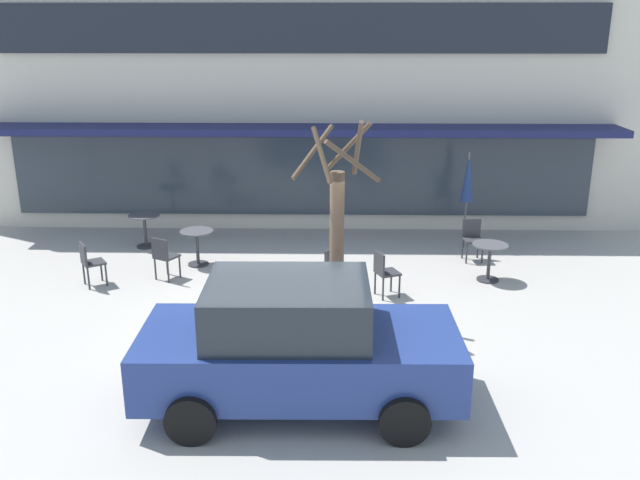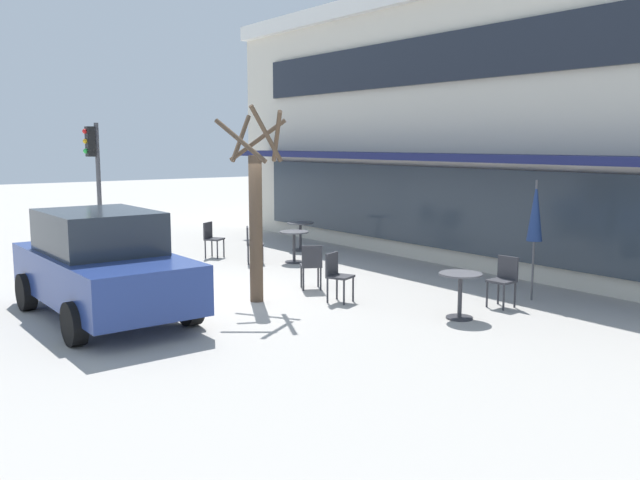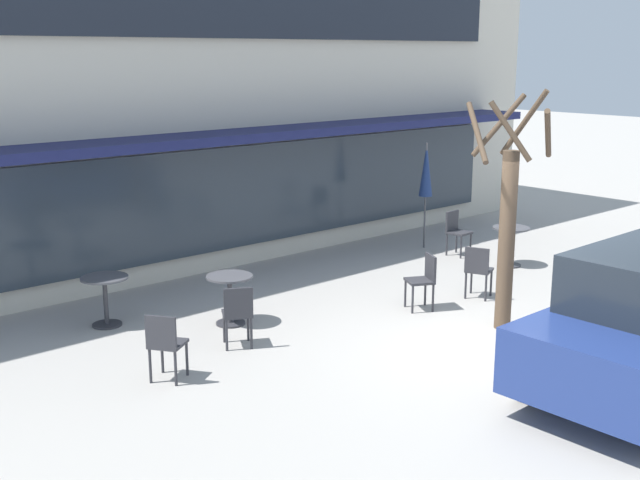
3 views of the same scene
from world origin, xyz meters
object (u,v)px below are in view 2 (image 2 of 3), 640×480
at_px(cafe_chair_1, 252,242).
at_px(traffic_light_pole, 94,164).
at_px(cafe_table_streetside, 300,232).
at_px(cafe_chair_4, 212,237).
at_px(cafe_table_by_tree, 294,241).
at_px(parked_sedan, 102,265).
at_px(cafe_table_near_wall, 460,288).
at_px(cafe_chair_0, 311,263).
at_px(cafe_chair_3, 337,273).
at_px(cafe_chair_2, 504,277).
at_px(street_tree, 256,212).
at_px(patio_umbrella_green_folded, 535,212).

relative_size(cafe_chair_1, traffic_light_pole, 0.26).
bearing_deg(cafe_chair_1, cafe_table_streetside, 114.51).
relative_size(cafe_chair_1, cafe_chair_4, 1.00).
xyz_separation_m(cafe_table_by_tree, parked_sedan, (2.40, -5.44, 0.36)).
relative_size(cafe_table_near_wall, traffic_light_pole, 0.22).
xyz_separation_m(cafe_chair_0, cafe_chair_3, (1.09, -0.22, 0.00)).
relative_size(cafe_table_streetside, cafe_table_by_tree, 1.00).
relative_size(cafe_chair_2, street_tree, 0.25).
relative_size(cafe_table_streetside, cafe_chair_1, 0.85).
bearing_deg(cafe_chair_0, cafe_table_streetside, 147.76).
xyz_separation_m(cafe_chair_2, traffic_light_pole, (-10.93, -3.52, 1.77)).
height_order(patio_umbrella_green_folded, parked_sedan, patio_umbrella_green_folded).
bearing_deg(cafe_table_near_wall, cafe_table_by_tree, 172.53).
relative_size(cafe_table_by_tree, cafe_chair_2, 0.85).
height_order(cafe_table_streetside, cafe_chair_2, cafe_chair_2).
bearing_deg(cafe_chair_4, cafe_table_near_wall, 3.37).
relative_size(cafe_table_near_wall, cafe_chair_4, 0.85).
distance_m(cafe_table_near_wall, traffic_light_pole, 11.41).
relative_size(cafe_chair_1, parked_sedan, 0.21).
distance_m(cafe_table_near_wall, cafe_chair_0, 3.31).
bearing_deg(cafe_chair_2, traffic_light_pole, -162.15).
distance_m(cafe_table_streetside, street_tree, 6.02).
bearing_deg(traffic_light_pole, street_tree, 1.80).
bearing_deg(cafe_chair_2, cafe_chair_0, -148.81).
bearing_deg(cafe_chair_3, parked_sedan, -110.69).
bearing_deg(cafe_chair_3, traffic_light_pole, -171.06).
bearing_deg(traffic_light_pole, cafe_table_streetside, 49.41).
bearing_deg(cafe_table_streetside, cafe_chair_2, -5.63).
height_order(patio_umbrella_green_folded, traffic_light_pole, traffic_light_pole).
height_order(cafe_table_near_wall, cafe_chair_1, cafe_chair_1).
height_order(cafe_chair_1, cafe_chair_4, same).
bearing_deg(patio_umbrella_green_folded, cafe_chair_2, -89.09).
distance_m(cafe_table_by_tree, patio_umbrella_green_folded, 6.10).
height_order(cafe_chair_0, street_tree, street_tree).
xyz_separation_m(cafe_table_near_wall, cafe_chair_4, (-7.83, -0.46, 0.01)).
bearing_deg(cafe_chair_4, cafe_chair_0, -2.53).
relative_size(cafe_table_near_wall, patio_umbrella_green_folded, 0.35).
bearing_deg(cafe_table_streetside, cafe_chair_3, -28.42).
bearing_deg(traffic_light_pole, cafe_table_by_tree, 31.19).
distance_m(cafe_chair_0, street_tree, 1.77).
relative_size(cafe_table_by_tree, cafe_chair_4, 0.85).
bearing_deg(patio_umbrella_green_folded, street_tree, -125.53).
bearing_deg(cafe_chair_4, traffic_light_pole, -150.43).
height_order(cafe_table_streetside, cafe_chair_3, cafe_chair_3).
bearing_deg(cafe_table_by_tree, cafe_chair_3, -23.56).
xyz_separation_m(cafe_table_streetside, cafe_chair_4, (-0.43, -2.42, 0.01)).
bearing_deg(patio_umbrella_green_folded, parked_sedan, -117.25).
height_order(cafe_table_streetside, patio_umbrella_green_folded, patio_umbrella_green_folded).
bearing_deg(cafe_table_by_tree, cafe_table_near_wall, -7.47).
relative_size(cafe_table_streetside, parked_sedan, 0.18).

